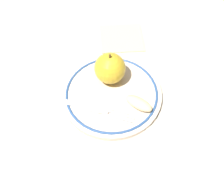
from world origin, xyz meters
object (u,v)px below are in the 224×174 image
(plate, at_px, (112,94))
(apple_red_whole, at_px, (110,68))
(fork, at_px, (95,110))
(napkin_folded, at_px, (122,38))
(apple_slice_front, at_px, (139,103))

(plate, xyz_separation_m, apple_red_whole, (0.01, 0.04, 0.05))
(apple_red_whole, bearing_deg, plate, -105.86)
(fork, distance_m, napkin_folded, 0.26)
(apple_slice_front, xyz_separation_m, napkin_folded, (0.06, 0.23, -0.02))
(apple_slice_front, bearing_deg, fork, 39.96)
(napkin_folded, bearing_deg, apple_red_whole, -124.05)
(plate, height_order, apple_red_whole, apple_red_whole)
(fork, height_order, napkin_folded, fork)
(apple_slice_front, xyz_separation_m, fork, (-0.10, 0.03, -0.01))
(plate, bearing_deg, fork, -150.18)
(apple_slice_front, bearing_deg, napkin_folded, -48.78)
(apple_red_whole, height_order, napkin_folded, apple_red_whole)
(apple_red_whole, xyz_separation_m, apple_slice_front, (0.03, -0.10, -0.03))
(apple_slice_front, height_order, fork, apple_slice_front)
(plate, distance_m, apple_red_whole, 0.06)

